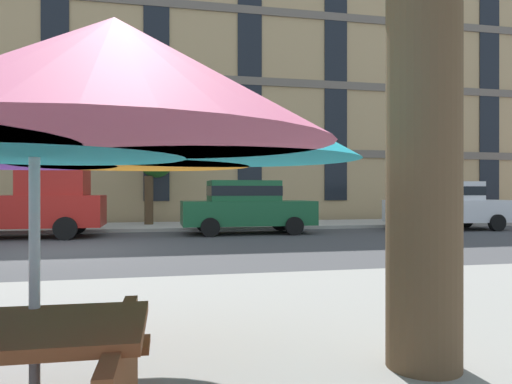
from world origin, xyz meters
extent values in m
plane|color=#424244|center=(0.00, 0.00, 0.00)|extent=(120.00, 120.00, 0.00)
cube|color=#B2ADA3|center=(0.00, 6.80, 0.06)|extent=(56.00, 3.60, 0.12)
cube|color=tan|center=(0.00, 15.00, 6.40)|extent=(41.12, 12.00, 12.80)
cube|color=#6B6056|center=(0.00, 8.96, 3.20)|extent=(40.30, 0.08, 0.36)
cube|color=#6B6056|center=(0.00, 8.96, 6.40)|extent=(40.30, 0.08, 0.36)
cube|color=black|center=(-2.06, 8.97, 6.80)|extent=(1.10, 0.06, 11.60)
cube|color=black|center=(2.06, 8.97, 6.80)|extent=(1.10, 0.06, 11.60)
cube|color=black|center=(6.17, 8.97, 6.80)|extent=(1.10, 0.06, 11.60)
cube|color=black|center=(10.28, 8.97, 6.80)|extent=(1.10, 0.06, 11.60)
cube|color=black|center=(14.39, 8.97, 6.80)|extent=(1.10, 0.06, 11.60)
cube|color=black|center=(18.51, 8.97, 6.80)|extent=(1.10, 0.06, 11.60)
cube|color=#B21E19|center=(-2.13, 3.70, 0.82)|extent=(5.10, 1.90, 0.96)
cube|color=#B21E19|center=(-1.03, 3.70, 1.75)|extent=(1.90, 1.75, 0.90)
cylinder|color=black|center=(-0.55, 2.75, 0.34)|extent=(0.68, 0.22, 0.68)
cylinder|color=black|center=(-0.55, 4.65, 0.34)|extent=(0.68, 0.22, 0.68)
cube|color=#195933|center=(5.05, 3.70, 0.70)|extent=(4.40, 1.76, 0.80)
cube|color=#195933|center=(4.90, 3.70, 1.44)|extent=(2.30, 1.55, 0.68)
cube|color=black|center=(4.90, 3.70, 1.44)|extent=(2.32, 1.57, 0.32)
cylinder|color=black|center=(6.42, 4.58, 0.30)|extent=(0.60, 0.22, 0.60)
cylinder|color=black|center=(6.42, 2.82, 0.30)|extent=(0.60, 0.22, 0.60)
cylinder|color=black|center=(3.69, 4.58, 0.30)|extent=(0.60, 0.22, 0.60)
cylinder|color=black|center=(3.69, 2.82, 0.30)|extent=(0.60, 0.22, 0.60)
cube|color=silver|center=(12.59, 3.70, 0.70)|extent=(4.40, 1.76, 0.80)
cube|color=silver|center=(12.44, 3.70, 1.44)|extent=(2.30, 1.55, 0.68)
cube|color=black|center=(12.44, 3.70, 1.44)|extent=(2.32, 1.57, 0.32)
cylinder|color=black|center=(13.95, 4.58, 0.30)|extent=(0.60, 0.22, 0.60)
cylinder|color=black|center=(13.95, 2.82, 0.30)|extent=(0.60, 0.22, 0.60)
cylinder|color=black|center=(11.23, 4.58, 0.30)|extent=(0.60, 0.22, 0.60)
cylinder|color=black|center=(11.23, 2.82, 0.30)|extent=(0.60, 0.22, 0.60)
cylinder|color=#4C3823|center=(1.76, 7.19, 1.01)|extent=(0.35, 0.35, 2.03)
sphere|color=#236023|center=(1.93, 7.12, 2.88)|extent=(1.29, 1.29, 1.29)
sphere|color=#236023|center=(2.04, 7.32, 2.65)|extent=(1.37, 1.37, 1.37)
sphere|color=#236023|center=(1.94, 7.20, 3.08)|extent=(1.67, 1.67, 1.67)
cylinder|color=silver|center=(1.38, -9.00, 1.06)|extent=(0.06, 0.06, 2.12)
cone|color=#199EB2|center=(2.38, -9.00, 1.87)|extent=(1.76, 1.76, 0.51)
cone|color=orange|center=(1.88, -8.13, 1.87)|extent=(1.76, 1.76, 0.51)
cone|color=#E5668C|center=(1.88, -9.87, 1.87)|extent=(1.76, 1.76, 0.51)
cone|color=#199EB2|center=(1.38, -9.00, 1.91)|extent=(1.69, 1.69, 0.59)
cylinder|color=brown|center=(3.98, -8.68, 1.89)|extent=(0.55, 0.55, 3.78)
camera|label=1|loc=(2.04, -11.83, 1.42)|focal=33.06mm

